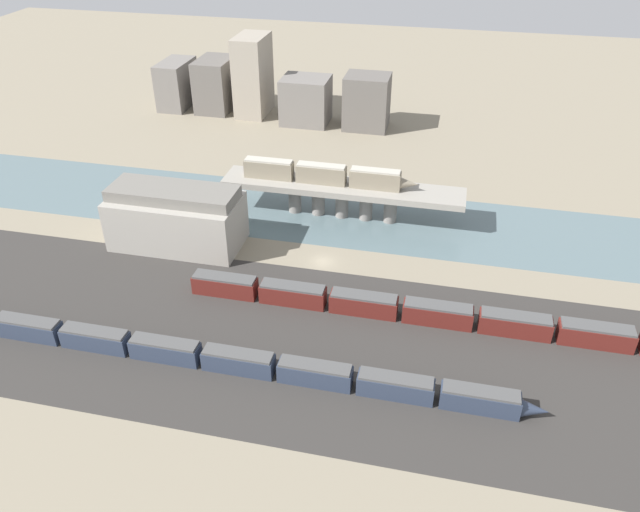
% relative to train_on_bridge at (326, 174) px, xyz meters
% --- Properties ---
extents(ground_plane, '(400.00, 400.00, 0.00)m').
position_rel_train_on_bridge_xyz_m(ground_plane, '(3.50, -18.61, -9.50)').
color(ground_plane, gray).
extents(railbed_yard, '(280.00, 42.00, 0.01)m').
position_rel_train_on_bridge_xyz_m(railbed_yard, '(3.50, -42.61, -9.50)').
color(railbed_yard, '#33302D').
rests_on(railbed_yard, ground).
extents(river_water, '(320.00, 26.01, 0.01)m').
position_rel_train_on_bridge_xyz_m(river_water, '(3.50, -0.00, -9.50)').
color(river_water, slate).
rests_on(river_water, ground).
extents(bridge, '(51.22, 8.61, 7.48)m').
position_rel_train_on_bridge_xyz_m(bridge, '(3.50, -0.00, -3.75)').
color(bridge, gray).
rests_on(bridge, ground).
extents(train_on_bridge, '(37.05, 2.62, 4.12)m').
position_rel_train_on_bridge_xyz_m(train_on_bridge, '(0.00, 0.00, 0.00)').
color(train_on_bridge, gray).
rests_on(train_on_bridge, bridge).
extents(train_yard_near, '(97.63, 2.83, 3.47)m').
position_rel_train_on_bridge_xyz_m(train_yard_near, '(-6.96, -50.63, -7.80)').
color(train_yard_near, '#2D384C').
rests_on(train_yard_near, ground).
extents(train_yard_mid, '(89.92, 3.10, 3.66)m').
position_rel_train_on_bridge_xyz_m(train_yard_mid, '(27.52, -32.45, -7.70)').
color(train_yard_mid, '#5B1E19').
rests_on(train_yard_mid, ground).
extents(warehouse_building, '(25.33, 12.57, 12.23)m').
position_rel_train_on_bridge_xyz_m(warehouse_building, '(-26.17, -18.17, -3.69)').
color(warehouse_building, '#9E998E').
rests_on(warehouse_building, ground).
extents(city_block_far_left, '(8.04, 15.23, 13.70)m').
position_rel_train_on_bridge_xyz_m(city_block_far_left, '(-59.50, 58.22, -2.65)').
color(city_block_far_left, slate).
rests_on(city_block_far_left, ground).
extents(city_block_left, '(9.83, 14.62, 15.17)m').
position_rel_train_on_bridge_xyz_m(city_block_left, '(-46.75, 58.26, -1.92)').
color(city_block_left, '#605B56').
rests_on(city_block_left, ground).
extents(city_block_center, '(8.47, 14.21, 22.74)m').
position_rel_train_on_bridge_xyz_m(city_block_center, '(-34.48, 57.30, 1.87)').
color(city_block_center, gray).
rests_on(city_block_center, ground).
extents(city_block_right, '(13.35, 11.53, 13.02)m').
position_rel_train_on_bridge_xyz_m(city_block_right, '(-17.54, 53.22, -2.99)').
color(city_block_right, slate).
rests_on(city_block_right, ground).
extents(city_block_far_right, '(12.29, 10.53, 14.97)m').
position_rel_train_on_bridge_xyz_m(city_block_far_right, '(0.18, 52.94, -2.02)').
color(city_block_far_right, '#605B56').
rests_on(city_block_far_right, ground).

